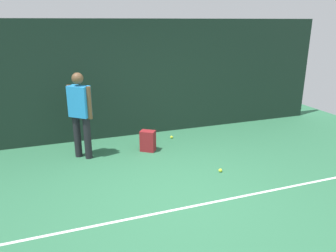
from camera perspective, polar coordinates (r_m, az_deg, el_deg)
The scene contains 7 objects.
ground_plane at distance 5.33m, azimuth 1.49°, elevation -11.55°, with size 12.00×12.00×0.00m, color #2D6B47.
back_fence at distance 7.62m, azimuth -6.73°, elevation 8.03°, with size 10.00×0.10×2.66m, color #192D23.
court_line at distance 4.97m, azimuth 3.45°, elevation -13.93°, with size 9.00×0.05×0.00m, color white.
tennis_player at distance 6.53m, azimuth -15.03°, elevation 2.59°, with size 0.45×0.43×1.70m.
backpack at distance 6.88m, azimuth -3.48°, elevation -2.63°, with size 0.37×0.38×0.44m.
tennis_ball_near_player at distance 6.06m, azimuth 9.09°, elevation -7.62°, with size 0.07×0.07×0.07m, color #CCE033.
tennis_ball_by_fence at distance 7.63m, azimuth 0.63°, elevation -1.94°, with size 0.07×0.07×0.07m, color #CCE033.
Camera 1 is at (-1.71, -4.32, 2.62)m, focal length 35.03 mm.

